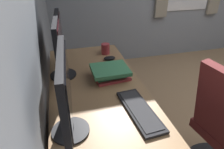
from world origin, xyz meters
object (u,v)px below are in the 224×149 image
book_stack_near (110,72)px  coffee_mug (105,49)px  monitor_primary (66,91)px  monitor_secondary (59,44)px  keyboard_main (140,110)px  mouse_main (110,58)px

book_stack_near → coffee_mug: size_ratio=2.39×
monitor_primary → book_stack_near: bearing=-34.6°
monitor_secondary → monitor_primary: bearing=-179.2°
monitor_secondary → book_stack_near: size_ratio=1.99×
keyboard_main → coffee_mug: size_ratio=3.60×
monitor_secondary → coffee_mug: bearing=-51.5°
book_stack_near → mouse_main: bearing=-13.0°
keyboard_main → coffee_mug: 0.89m
book_stack_near → coffee_mug: (0.45, -0.07, 0.00)m
keyboard_main → book_stack_near: size_ratio=1.51×
mouse_main → monitor_secondary: bearing=113.7°
monitor_primary → coffee_mug: 1.04m
monitor_secondary → book_stack_near: bearing=-110.1°
keyboard_main → monitor_primary: bearing=97.6°
monitor_primary → keyboard_main: bearing=-82.4°
monitor_secondary → keyboard_main: monitor_secondary is taller
monitor_primary → book_stack_near: (0.49, -0.34, -0.21)m
monitor_primary → mouse_main: bearing=-27.1°
monitor_secondary → keyboard_main: size_ratio=1.32×
coffee_mug → mouse_main: bearing=-178.2°
monitor_primary → book_stack_near: size_ratio=1.70×
coffee_mug → monitor_primary: bearing=156.8°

